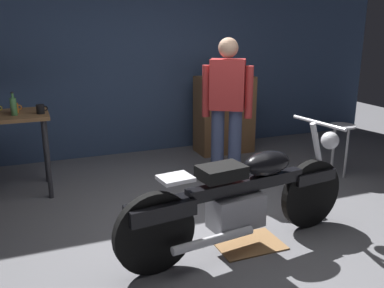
# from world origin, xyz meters

# --- Properties ---
(ground_plane) EXTENTS (12.00, 12.00, 0.00)m
(ground_plane) POSITION_xyz_m (0.00, 0.00, 0.00)
(ground_plane) COLOR slate
(back_wall) EXTENTS (8.00, 0.12, 3.10)m
(back_wall) POSITION_xyz_m (0.00, 2.80, 1.55)
(back_wall) COLOR #384C70
(back_wall) RESTS_ON ground_plane
(motorcycle) EXTENTS (2.18, 0.66, 1.00)m
(motorcycle) POSITION_xyz_m (0.09, -0.26, 0.45)
(motorcycle) COLOR black
(motorcycle) RESTS_ON ground_plane
(person_standing) EXTENTS (0.50, 0.39, 1.67)m
(person_standing) POSITION_xyz_m (0.62, 1.13, 0.93)
(person_standing) COLOR #414D73
(person_standing) RESTS_ON ground_plane
(shop_stool) EXTENTS (0.32, 0.32, 0.64)m
(shop_stool) POSITION_xyz_m (2.03, 0.84, 0.50)
(shop_stool) COLOR #B2B2B7
(shop_stool) RESTS_ON ground_plane
(wooden_dresser) EXTENTS (0.80, 0.47, 1.10)m
(wooden_dresser) POSITION_xyz_m (1.16, 2.30, 0.55)
(wooden_dresser) COLOR brown
(wooden_dresser) RESTS_ON ground_plane
(drip_tray) EXTENTS (0.56, 0.40, 0.01)m
(drip_tray) POSITION_xyz_m (0.16, -0.26, 0.01)
(drip_tray) COLOR olive
(drip_tray) RESTS_ON ground_plane
(mug_black_matte) EXTENTS (0.12, 0.08, 0.10)m
(mug_black_matte) POSITION_xyz_m (-1.35, 1.55, 0.95)
(mug_black_matte) COLOR black
(mug_black_matte) RESTS_ON workbench
(mug_orange_travel) EXTENTS (0.12, 0.08, 0.10)m
(mug_orange_travel) POSITION_xyz_m (-1.60, 1.70, 0.95)
(mug_orange_travel) COLOR orange
(mug_orange_travel) RESTS_ON workbench
(bottle) EXTENTS (0.06, 0.06, 0.24)m
(bottle) POSITION_xyz_m (-1.61, 1.57, 1.00)
(bottle) COLOR #4C8C4C
(bottle) RESTS_ON workbench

